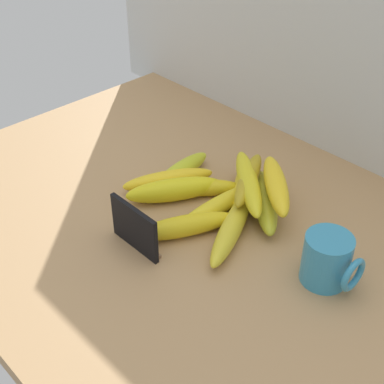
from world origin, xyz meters
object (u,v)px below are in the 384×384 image
Objects in this scene: banana_4 at (221,205)px; banana_11 at (249,179)px; banana_5 at (168,180)px; banana_8 at (265,201)px; banana_7 at (200,188)px; banana_10 at (276,185)px; banana_0 at (181,171)px; banana_6 at (184,226)px; coffee_mug at (328,260)px; banana_3 at (174,190)px; banana_1 at (242,195)px; banana_9 at (248,182)px; chalkboard_sign at (135,229)px; banana_2 at (232,228)px.

banana_11 reaches higher than banana_4.
banana_8 reaches higher than banana_5.
banana_10 reaches higher than banana_7.
banana_6 is (12.99, -11.28, 0.11)cm from banana_0.
coffee_mug is at bearing -16.95° from banana_11.
banana_3 is 1.03× the size of banana_5.
banana_1 is 3.66cm from banana_9.
coffee_mug is at bearing -15.12° from banana_9.
banana_11 is (14.00, 3.97, 3.05)cm from banana_0.
banana_6 reaches higher than banana_5.
coffee_mug is 35.67cm from banana_5.
banana_9 is (10.61, 8.61, 2.85)cm from banana_3.
chalkboard_sign reaches higher than banana_1.
banana_9 is at bearing 11.37° from banana_0.
banana_5 is 0.99× the size of banana_10.
banana_0 reaches higher than banana_4.
banana_9 is at bearing 115.30° from banana_2.
banana_9 is at bearing -162.19° from banana_8.
banana_10 is at bearing 68.06° from chalkboard_sign.
banana_8 is (5.21, 6.21, 0.32)cm from banana_4.
banana_8 is (-17.99, 6.84, -2.15)cm from coffee_mug.
banana_11 is at bearing 34.55° from banana_7.
chalkboard_sign reaches higher than banana_4.
banana_1 is 1.11× the size of banana_6.
banana_2 is (-17.20, -2.98, -2.34)cm from coffee_mug.
banana_9 reaches higher than banana_3.
banana_8 is at bearing 70.12° from chalkboard_sign.
banana_1 is 1.13× the size of banana_10.
banana_2 is (18.96, -5.76, 0.02)cm from banana_0.
banana_6 is at bearing -97.33° from banana_9.
banana_11 is at bearing 86.21° from banana_6.
banana_8 is (5.18, 15.33, 0.10)cm from banana_6.
banana_5 is 21.27cm from banana_10.
banana_9 reaches higher than banana_7.
banana_1 is 0.99× the size of banana_9.
banana_5 reaches higher than banana_7.
chalkboard_sign is 0.61× the size of banana_10.
banana_10 is at bearing 25.24° from banana_7.
banana_0 reaches higher than banana_7.
banana_11 is (-0.82, 0.99, -0.18)cm from banana_9.
banana_3 is 5.15cm from banana_7.
banana_3 is 0.90× the size of banana_9.
banana_6 is 16.19cm from banana_8.
banana_3 is 0.97× the size of banana_8.
banana_8 is (17.59, 7.94, 0.20)cm from banana_5.
banana_8 reaches higher than banana_0.
banana_3 is 1.06× the size of banana_11.
banana_8 is at bearing 159.19° from coffee_mug.
banana_4 is at bearing -9.45° from banana_0.
banana_9 reaches higher than banana_2.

